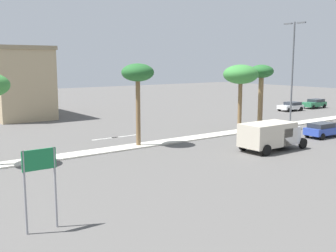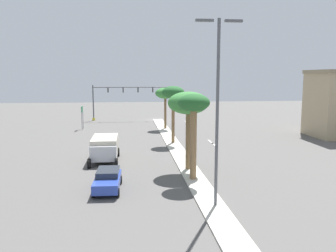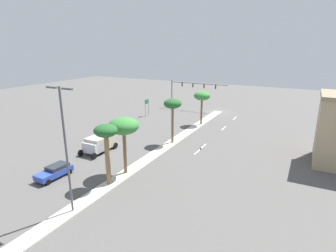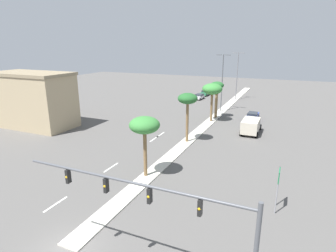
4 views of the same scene
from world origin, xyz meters
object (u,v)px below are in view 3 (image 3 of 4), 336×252
at_px(traffic_signal_gantry, 186,90).
at_px(street_lamp_left, 65,143).
at_px(palm_tree_rear, 202,96).
at_px(box_truck, 100,143).
at_px(sedan_blue_leading, 55,171).
at_px(directional_road_sign, 147,104).
at_px(palm_tree_center, 106,135).
at_px(palm_tree_far, 173,105).
at_px(palm_tree_left, 124,127).

xyz_separation_m(traffic_signal_gantry, street_lamp_left, (-8.73, 45.95, 2.39)).
bearing_deg(street_lamp_left, traffic_signal_gantry, -79.24).
xyz_separation_m(palm_tree_rear, box_truck, (8.18, 20.49, -4.36)).
distance_m(street_lamp_left, sedan_blue_leading, 10.35).
xyz_separation_m(directional_road_sign, box_truck, (-5.10, 21.53, -1.36)).
height_order(palm_tree_center, sedan_blue_leading, palm_tree_center).
distance_m(palm_tree_rear, palm_tree_far, 12.29).
distance_m(palm_tree_rear, street_lamp_left, 33.74).
distance_m(traffic_signal_gantry, palm_tree_rear, 15.13).
relative_size(palm_tree_rear, palm_tree_far, 0.92).
bearing_deg(palm_tree_left, palm_tree_far, -90.88).
height_order(directional_road_sign, palm_tree_far, palm_tree_far).
xyz_separation_m(traffic_signal_gantry, palm_tree_center, (-8.31, 40.08, 1.37)).
distance_m(palm_tree_rear, palm_tree_center, 27.86).
bearing_deg(palm_tree_rear, traffic_signal_gantry, -54.16).
bearing_deg(traffic_signal_gantry, street_lamp_left, 100.76).
bearing_deg(palm_tree_rear, directional_road_sign, -4.46).
bearing_deg(palm_tree_left, box_truck, -28.78).
bearing_deg(palm_tree_rear, street_lamp_left, 89.83).
bearing_deg(sedan_blue_leading, palm_tree_left, -145.29).
bearing_deg(directional_road_sign, palm_tree_left, 116.47).
height_order(street_lamp_left, box_truck, street_lamp_left).
bearing_deg(traffic_signal_gantry, box_truck, 91.14).
bearing_deg(palm_tree_rear, sedan_blue_leading, 76.08).
distance_m(traffic_signal_gantry, directional_road_sign, 12.18).
xyz_separation_m(traffic_signal_gantry, palm_tree_rear, (-8.83, 12.23, 1.17)).
relative_size(traffic_signal_gantry, directional_road_sign, 3.95).
height_order(palm_tree_far, palm_tree_center, palm_tree_far).
bearing_deg(traffic_signal_gantry, palm_tree_rear, 125.84).
bearing_deg(palm_tree_left, palm_tree_center, 88.50).
xyz_separation_m(palm_tree_left, box_truck, (7.74, -4.25, -4.68)).
height_order(directional_road_sign, sedan_blue_leading, directional_road_sign).
relative_size(palm_tree_rear, palm_tree_left, 0.94).
bearing_deg(palm_tree_center, traffic_signal_gantry, -78.29).
distance_m(directional_road_sign, box_truck, 22.17).
distance_m(directional_road_sign, palm_tree_center, 31.74).
xyz_separation_m(traffic_signal_gantry, palm_tree_far, (-8.58, 24.50, 1.75)).
bearing_deg(sedan_blue_leading, palm_tree_rear, -103.92).
height_order(street_lamp_left, sedan_blue_leading, street_lamp_left).
height_order(palm_tree_center, box_truck, palm_tree_center).
bearing_deg(palm_tree_left, sedan_blue_leading, 34.71).
relative_size(directional_road_sign, sedan_blue_leading, 0.84).
relative_size(street_lamp_left, box_truck, 1.96).
xyz_separation_m(palm_tree_far, sedan_blue_leading, (7.06, 17.23, -5.48)).
bearing_deg(street_lamp_left, palm_tree_left, -87.84).
xyz_separation_m(palm_tree_rear, palm_tree_left, (0.44, 24.74, 0.32)).
relative_size(traffic_signal_gantry, sedan_blue_leading, 3.30).
relative_size(palm_tree_center, street_lamp_left, 0.59).
height_order(traffic_signal_gantry, box_truck, traffic_signal_gantry).
bearing_deg(palm_tree_center, palm_tree_left, -91.50).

